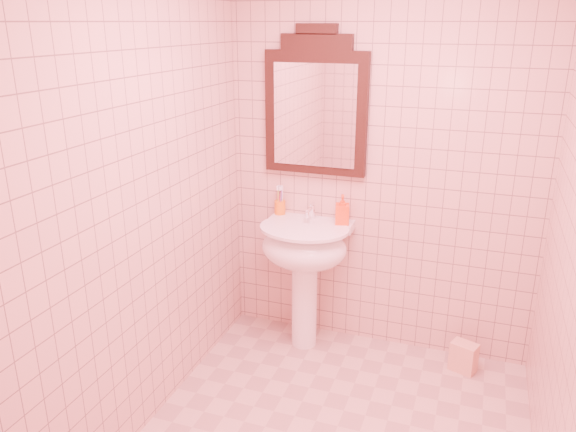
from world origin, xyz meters
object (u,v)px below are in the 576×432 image
at_px(toothbrush_cup, 280,207).
at_px(soap_dispenser, 342,209).
at_px(pedestal_sink, 304,255).
at_px(mirror, 316,107).
at_px(towel, 464,357).

distance_m(toothbrush_cup, soap_dispenser, 0.45).
xyz_separation_m(pedestal_sink, toothbrush_cup, (-0.24, 0.18, 0.25)).
height_order(pedestal_sink, mirror, mirror).
xyz_separation_m(toothbrush_cup, towel, (1.29, -0.14, -0.82)).
relative_size(mirror, towel, 4.83).
relative_size(pedestal_sink, towel, 4.50).
bearing_deg(pedestal_sink, towel, 2.34).
xyz_separation_m(mirror, soap_dispenser, (0.21, -0.07, -0.64)).
bearing_deg(mirror, pedestal_sink, -90.00).
height_order(mirror, toothbrush_cup, mirror).
xyz_separation_m(soap_dispenser, towel, (0.84, -0.09, -0.86)).
bearing_deg(mirror, toothbrush_cup, -175.44).
xyz_separation_m(pedestal_sink, towel, (1.05, 0.04, -0.57)).
xyz_separation_m(toothbrush_cup, soap_dispenser, (0.45, -0.05, 0.05)).
distance_m(mirror, toothbrush_cup, 0.72).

